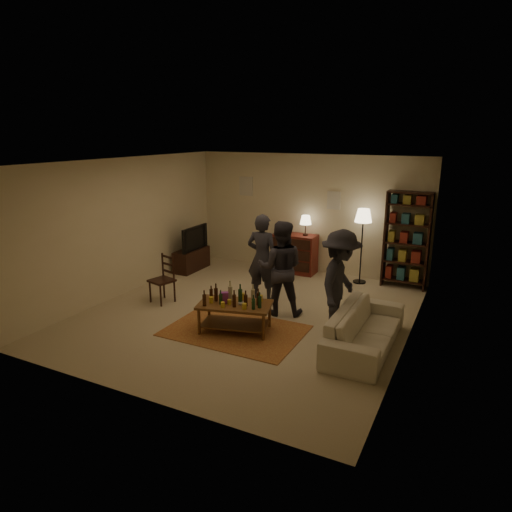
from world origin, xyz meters
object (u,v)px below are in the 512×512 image
Objects in this scene: floor_lamp at (363,221)px; bookshelf at (406,239)px; person_right at (280,268)px; coffee_table at (235,307)px; dining_chair at (164,277)px; dresser at (295,252)px; person_by_sofa at (340,284)px; tv_stand at (192,254)px; person_left at (262,258)px; sofa at (365,329)px.

bookshelf is at bearing 9.33° from floor_lamp.
person_right is (-1.74, -2.51, -0.18)m from bookshelf.
dining_chair reaches higher than coffee_table.
bookshelf is at bearing 1.57° from dresser.
person_by_sofa is at bearing -82.99° from floor_lamp.
coffee_table is 3.65m from tv_stand.
floor_lamp is 2.44m from person_left.
coffee_table is at bearing 97.05° from person_left.
person_right is (-1.69, 0.67, 0.55)m from sofa.
person_by_sofa is at bearing 153.09° from person_left.
dining_chair is 4.26m from floor_lamp.
coffee_table is 2.08m from sofa.
person_left is 0.98× the size of person_by_sofa.
tv_stand is 2.65m from person_left.
coffee_table is 0.75× the size of person_by_sofa.
coffee_table is 3.49m from dresser.
bookshelf reaches higher than sofa.
floor_lamp reaches higher than dining_chair.
bookshelf is 1.19× the size of person_right.
person_by_sofa is at bearing -56.24° from dresser.
tv_stand is 5.14m from sofa.
tv_stand is 0.61× the size of person_by_sofa.
person_right is 0.98× the size of person_by_sofa.
person_right reaches higher than coffee_table.
person_left is (-2.31, -2.05, -0.18)m from bookshelf.
person_by_sofa is (1.19, -0.39, 0.01)m from person_right.
person_right is (2.95, -1.53, 0.46)m from tv_stand.
tv_stand is 0.78× the size of dresser.
dining_chair is 0.46× the size of bookshelf.
person_left is (-2.27, 1.13, 0.55)m from sofa.
bookshelf is at bearing 51.43° from dining_chair.
person_left is at bearing 98.50° from coffee_table.
coffee_table is at bearing 51.65° from person_right.
floor_lamp reaches higher than coffee_table.
tv_stand is at bearing -167.63° from floor_lamp.
dresser is at bearing 76.85° from dining_chair.
person_left is at bearing -126.84° from floor_lamp.
coffee_table is 0.80× the size of floor_lamp.
person_left is (-0.22, 1.49, 0.43)m from coffee_table.
person_left is at bearing -138.40° from bookshelf.
bookshelf reaches higher than coffee_table.
dresser is 0.67× the size of bookshelf.
coffee_table is 3.73m from floor_lamp.
person_left is at bearing -86.46° from dresser.
dining_chair is 2.11m from tv_stand.
person_by_sofa reaches higher than floor_lamp.
person_left reaches higher than sofa.
person_right is at bearing -109.91° from floor_lamp.
dresser is 2.03m from person_left.
floor_lamp is (3.08, 2.81, 0.88)m from dining_chair.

